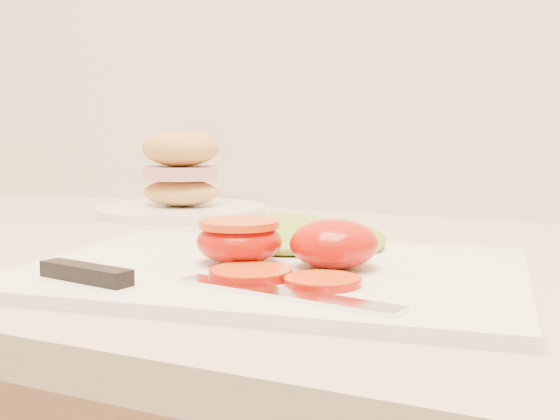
% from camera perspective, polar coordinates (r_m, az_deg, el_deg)
% --- Properties ---
extents(cutting_board, '(0.43, 0.34, 0.01)m').
position_cam_1_polar(cutting_board, '(0.58, -0.43, -5.04)').
color(cutting_board, white).
rests_on(cutting_board, counter).
extents(tomato_half_dome, '(0.07, 0.07, 0.04)m').
position_cam_1_polar(tomato_half_dome, '(0.57, 4.41, -2.75)').
color(tomato_half_dome, '#AF190B').
rests_on(tomato_half_dome, cutting_board).
extents(tomato_half_cut, '(0.07, 0.07, 0.04)m').
position_cam_1_polar(tomato_half_cut, '(0.58, -3.33, -2.41)').
color(tomato_half_cut, '#AF190B').
rests_on(tomato_half_cut, cutting_board).
extents(tomato_slice_0, '(0.06, 0.06, 0.01)m').
position_cam_1_polar(tomato_slice_0, '(0.53, -2.41, -5.17)').
color(tomato_slice_0, '#D95814').
rests_on(tomato_slice_0, cutting_board).
extents(tomato_slice_1, '(0.05, 0.05, 0.01)m').
position_cam_1_polar(tomato_slice_1, '(0.51, 3.48, -5.79)').
color(tomato_slice_1, '#D95814').
rests_on(tomato_slice_1, cutting_board).
extents(lettuce_leaf_0, '(0.15, 0.11, 0.03)m').
position_cam_1_polar(lettuce_leaf_0, '(0.66, 0.37, -2.02)').
color(lettuce_leaf_0, '#96C233').
rests_on(lettuce_leaf_0, cutting_board).
extents(lettuce_leaf_1, '(0.12, 0.13, 0.02)m').
position_cam_1_polar(lettuce_leaf_1, '(0.65, 4.70, -2.25)').
color(lettuce_leaf_1, '#96C233').
rests_on(lettuce_leaf_1, cutting_board).
extents(knife, '(0.28, 0.06, 0.01)m').
position_cam_1_polar(knife, '(0.51, -9.78, -5.68)').
color(knife, silver).
rests_on(knife, cutting_board).
extents(sandwich_plate, '(0.24, 0.24, 0.12)m').
position_cam_1_polar(sandwich_plate, '(0.99, -8.06, 2.07)').
color(sandwich_plate, white).
rests_on(sandwich_plate, counter).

